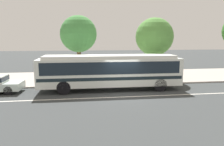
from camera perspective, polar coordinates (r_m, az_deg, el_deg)
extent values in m
plane|color=#363A3B|center=(15.86, 2.85, -5.59)|extent=(120.00, 120.00, 0.00)
cube|color=#A59B93|center=(22.48, -0.47, -1.05)|extent=(60.00, 8.00, 0.12)
cube|color=silver|center=(15.10, 3.43, -6.34)|extent=(56.00, 0.16, 0.01)
cube|color=silver|center=(16.92, -0.52, 0.43)|extent=(11.05, 2.56, 2.08)
cube|color=silver|center=(16.79, -0.53, 4.35)|extent=(10.16, 2.25, 0.24)
cube|color=#19232D|center=(16.87, -0.52, 1.83)|extent=(10.39, 2.58, 0.92)
cube|color=black|center=(16.98, -0.52, -0.82)|extent=(10.83, 2.58, 0.24)
cube|color=#19232D|center=(18.35, 16.67, 2.04)|extent=(0.14, 2.17, 1.00)
cylinder|color=black|center=(18.95, 10.40, -1.75)|extent=(1.00, 0.29, 1.00)
cylinder|color=black|center=(16.93, 12.67, -3.12)|extent=(1.00, 0.29, 1.00)
cylinder|color=black|center=(18.10, -12.12, -2.31)|extent=(1.00, 0.29, 1.00)
cylinder|color=black|center=(15.97, -12.71, -3.85)|extent=(1.00, 0.29, 1.00)
cylinder|color=black|center=(18.62, -24.25, -3.17)|extent=(0.65, 0.25, 0.64)
cylinder|color=black|center=(17.23, -25.85, -4.23)|extent=(0.65, 0.25, 0.64)
cylinder|color=#706D56|center=(19.01, -13.15, -1.69)|extent=(0.14, 0.14, 0.83)
cylinder|color=#706D56|center=(18.88, -13.38, -1.78)|extent=(0.14, 0.14, 0.83)
cylinder|color=gold|center=(18.83, -13.34, 0.34)|extent=(0.45, 0.45, 0.55)
sphere|color=#C38490|center=(18.78, -13.39, 1.50)|extent=(0.22, 0.22, 0.22)
cylinder|color=gray|center=(19.45, 8.37, 0.74)|extent=(0.08, 0.08, 2.21)
cube|color=yellow|center=(19.34, 8.43, 3.38)|extent=(0.14, 0.44, 0.56)
cylinder|color=brown|center=(20.91, -8.72, 2.59)|extent=(0.39, 0.39, 3.14)
sphere|color=#478F45|center=(20.78, -8.91, 10.23)|extent=(3.45, 3.45, 3.45)
cylinder|color=brown|center=(21.70, 11.00, 2.33)|extent=(0.31, 0.31, 2.81)
sphere|color=#569241|center=(21.56, 11.22, 9.44)|extent=(3.68, 3.68, 3.68)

